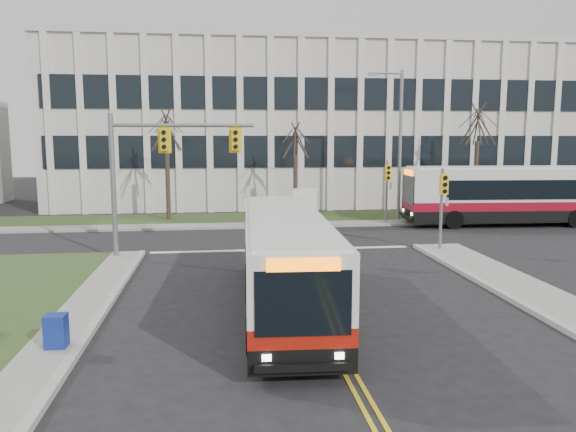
# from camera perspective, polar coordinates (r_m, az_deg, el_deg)

# --- Properties ---
(ground) EXTENTS (120.00, 120.00, 0.00)m
(ground) POSITION_cam_1_polar(r_m,az_deg,el_deg) (18.27, 2.16, -8.53)
(ground) COLOR black
(ground) RESTS_ON ground
(sidewalk_west) EXTENTS (1.20, 26.00, 0.14)m
(sidewalk_west) POSITION_cam_1_polar(r_m,az_deg,el_deg) (13.97, -24.73, -14.30)
(sidewalk_west) COLOR #9E9B93
(sidewalk_west) RESTS_ON ground
(sidewalk_cross) EXTENTS (44.00, 1.60, 0.14)m
(sidewalk_cross) POSITION_cam_1_polar(r_m,az_deg,el_deg) (33.80, 6.47, -0.76)
(sidewalk_cross) COLOR #9E9B93
(sidewalk_cross) RESTS_ON ground
(building_lawn) EXTENTS (44.00, 5.00, 0.12)m
(building_lawn) POSITION_cam_1_polar(r_m,az_deg,el_deg) (36.51, 5.46, -0.11)
(building_lawn) COLOR #344B20
(building_lawn) RESTS_ON ground
(office_building) EXTENTS (40.00, 16.00, 12.00)m
(office_building) POSITION_cam_1_polar(r_m,az_deg,el_deg) (47.94, 2.45, 8.97)
(office_building) COLOR beige
(office_building) RESTS_ON ground
(mast_arm_signal) EXTENTS (6.11, 0.38, 6.20)m
(mast_arm_signal) POSITION_cam_1_polar(r_m,az_deg,el_deg) (24.64, -13.58, 5.60)
(mast_arm_signal) COLOR slate
(mast_arm_signal) RESTS_ON ground
(signal_pole_near) EXTENTS (0.34, 0.39, 3.80)m
(signal_pole_near) POSITION_cam_1_polar(r_m,az_deg,el_deg) (26.31, 15.43, 1.84)
(signal_pole_near) COLOR slate
(signal_pole_near) RESTS_ON ground
(signal_pole_far) EXTENTS (0.34, 0.39, 3.80)m
(signal_pole_far) POSITION_cam_1_polar(r_m,az_deg,el_deg) (34.29, 10.05, 3.38)
(signal_pole_far) COLOR slate
(signal_pole_far) RESTS_ON ground
(streetlight) EXTENTS (2.15, 0.25, 9.20)m
(streetlight) POSITION_cam_1_polar(r_m,az_deg,el_deg) (35.20, 11.08, 7.86)
(streetlight) COLOR slate
(streetlight) RESTS_ON ground
(directory_sign) EXTENTS (1.50, 0.12, 2.00)m
(directory_sign) POSITION_cam_1_polar(r_m,az_deg,el_deg) (35.42, 1.70, 1.48)
(directory_sign) COLOR slate
(directory_sign) RESTS_ON ground
(tree_left) EXTENTS (1.80, 1.80, 7.70)m
(tree_left) POSITION_cam_1_polar(r_m,az_deg,el_deg) (35.44, -12.26, 8.35)
(tree_left) COLOR #42352B
(tree_left) RESTS_ON ground
(tree_mid) EXTENTS (1.80, 1.80, 6.82)m
(tree_mid) POSITION_cam_1_polar(r_m,az_deg,el_deg) (35.82, 0.76, 7.51)
(tree_mid) COLOR #42352B
(tree_mid) RESTS_ON ground
(tree_right) EXTENTS (1.80, 1.80, 8.25)m
(tree_right) POSITION_cam_1_polar(r_m,az_deg,el_deg) (39.09, 18.73, 8.64)
(tree_right) COLOR #42352B
(tree_right) RESTS_ON ground
(bus_main) EXTENTS (2.80, 10.79, 2.85)m
(bus_main) POSITION_cam_1_polar(r_m,az_deg,el_deg) (16.87, -0.32, -4.92)
(bus_main) COLOR silver
(bus_main) RESTS_ON ground
(bus_cross) EXTENTS (12.89, 3.49, 3.40)m
(bus_cross) POSITION_cam_1_polar(r_m,az_deg,el_deg) (35.94, 21.94, 1.85)
(bus_cross) COLOR silver
(bus_cross) RESTS_ON ground
(newspaper_box_blue) EXTENTS (0.51, 0.47, 0.95)m
(newspaper_box_blue) POSITION_cam_1_polar(r_m,az_deg,el_deg) (15.00, -22.48, -10.98)
(newspaper_box_blue) COLOR navy
(newspaper_box_blue) RESTS_ON ground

